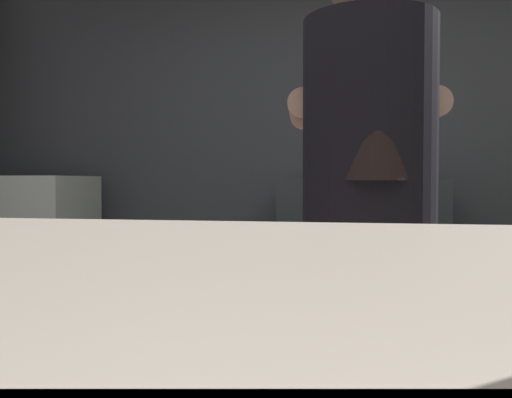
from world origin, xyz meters
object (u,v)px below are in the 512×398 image
at_px(bottle_olive_oil, 359,165).
at_px(bottle_hot_sauce, 419,162).
at_px(mixing_bowl, 241,240).
at_px(bartender, 369,220).
at_px(mini_fridge, 32,268).
at_px(chefs_knife, 455,250).

bearing_deg(bottle_olive_oil, bottle_hot_sauce, 12.16).
bearing_deg(mixing_bowl, bottle_hot_sauce, 62.74).
height_order(bartender, bottle_hot_sauce, bartender).
height_order(mini_fridge, bottle_olive_oil, bottle_olive_oil).
height_order(mixing_bowl, bottle_hot_sauce, bottle_hot_sauce).
bearing_deg(chefs_knife, mixing_bowl, -162.06).
bearing_deg(mini_fridge, chefs_knife, -27.83).
distance_m(mixing_bowl, chefs_knife, 0.69).
xyz_separation_m(mixing_bowl, chefs_knife, (0.69, 0.05, -0.02)).
xyz_separation_m(bartender, mixing_bowl, (-0.41, 0.36, -0.10)).
relative_size(bartender, chefs_knife, 7.24).
bearing_deg(mini_fridge, bottle_olive_oil, 2.42).
distance_m(chefs_knife, bottle_olive_oil, 1.36).
distance_m(mini_fridge, bottle_olive_oil, 2.07).
relative_size(mixing_bowl, bottle_olive_oil, 0.99).
relative_size(bottle_olive_oil, bottle_hot_sauce, 0.84).
bearing_deg(bartender, bottle_olive_oil, -4.73).
relative_size(mini_fridge, mixing_bowl, 5.75).
bearing_deg(bartender, mixing_bowl, 43.58).
height_order(chefs_knife, bottle_hot_sauce, bottle_hot_sauce).
distance_m(bottle_olive_oil, bottle_hot_sauce, 0.34).
xyz_separation_m(mini_fridge, bottle_hot_sauce, (2.31, 0.16, 0.64)).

